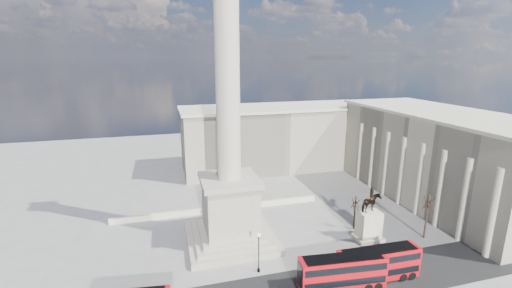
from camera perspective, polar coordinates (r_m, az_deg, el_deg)
The scene contains 15 objects.
ground at distance 54.27m, azimuth -3.14°, elevation -18.18°, with size 180.00×180.00×0.00m, color gray.
nelsons_column at distance 53.25m, azimuth -4.49°, elevation -3.47°, with size 14.00×14.00×49.85m.
balustrade_wall at distance 67.86m, azimuth -6.12°, elevation -10.71°, with size 40.00×0.60×1.10m, color beige.
building_east at distance 79.82m, azimuth 28.32°, elevation -1.84°, with size 19.00×46.00×18.60m.
building_northeast at distance 92.20m, azimuth 3.56°, elevation 1.19°, with size 51.00×17.00×16.60m.
red_bus_b at distance 48.05m, azimuth 14.25°, elevation -19.99°, with size 11.43×3.69×4.55m.
red_bus_c at distance 51.01m, azimuth 19.79°, elevation -18.24°, with size 11.28×2.91×4.55m.
victorian_lamp at distance 49.11m, azimuth 0.44°, elevation -17.17°, with size 0.51×0.51×5.90m.
equestrian_statue at distance 59.88m, azimuth 18.36°, elevation -12.14°, with size 4.42×3.32×9.10m.
bare_tree_near at distance 62.63m, azimuth 26.82°, elevation -8.52°, with size 1.88×1.88×8.23m.
bare_tree_mid at distance 61.79m, azimuth 16.26°, elevation -9.28°, with size 1.68×1.68×6.37m.
bare_tree_far at distance 83.33m, azimuth 23.25°, elevation -3.42°, with size 1.70×1.70×6.95m.
pedestrian_walking at distance 55.01m, azimuth 18.06°, elevation -17.43°, with size 0.60×0.40×1.66m, color black.
pedestrian_standing at distance 55.56m, azimuth 19.17°, elevation -17.03°, with size 0.94×0.73×1.93m, color black.
pedestrian_crossing at distance 52.33m, azimuth 9.21°, elevation -18.64°, with size 0.96×0.40×1.65m, color black.
Camera 1 is at (-9.55, -44.84, 29.05)m, focal length 24.00 mm.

